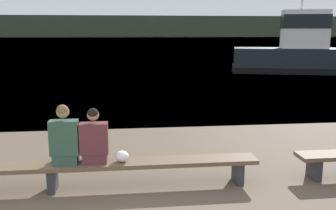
{
  "coord_description": "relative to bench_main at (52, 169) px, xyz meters",
  "views": [
    {
      "loc": [
        0.53,
        -3.65,
        2.6
      ],
      "look_at": [
        1.55,
        5.35,
        0.8
      ],
      "focal_mm": 40.0,
      "sensor_mm": 36.0,
      "label": 1
    }
  ],
  "objects": [
    {
      "name": "shopping_bag",
      "position": [
        1.15,
        -0.0,
        0.17
      ],
      "size": [
        0.23,
        0.23,
        0.19
      ],
      "color": "white",
      "rests_on": "bench_main"
    },
    {
      "name": "water_surface",
      "position": [
        0.71,
        123.88,
        -0.37
      ],
      "size": [
        240.0,
        240.0,
        0.0
      ],
      "primitive_type": "plane",
      "color": "#426B8E",
      "rests_on": "ground"
    },
    {
      "name": "person_left",
      "position": [
        0.23,
        -0.0,
        0.51
      ],
      "size": [
        0.46,
        0.37,
        1.0
      ],
      "color": "#2D4C3D",
      "rests_on": "bench_main"
    },
    {
      "name": "tugboat_red",
      "position": [
        12.13,
        16.76,
        0.85
      ],
      "size": [
        8.42,
        4.85,
        6.31
      ],
      "rotation": [
        0.0,
        0.0,
        1.3
      ],
      "color": "black",
      "rests_on": "water_surface"
    },
    {
      "name": "far_shoreline",
      "position": [
        0.71,
        162.03,
        4.14
      ],
      "size": [
        600.0,
        12.0,
        9.03
      ],
      "primitive_type": "cube",
      "color": "#384233",
      "rests_on": "ground"
    },
    {
      "name": "person_right",
      "position": [
        0.7,
        0.0,
        0.47
      ],
      "size": [
        0.46,
        0.37,
        0.93
      ],
      "color": "#56282D",
      "rests_on": "bench_main"
    },
    {
      "name": "bench_main",
      "position": [
        0.0,
        0.0,
        0.0
      ],
      "size": [
        6.9,
        0.44,
        0.45
      ],
      "color": "brown",
      "rests_on": "ground"
    }
  ]
}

